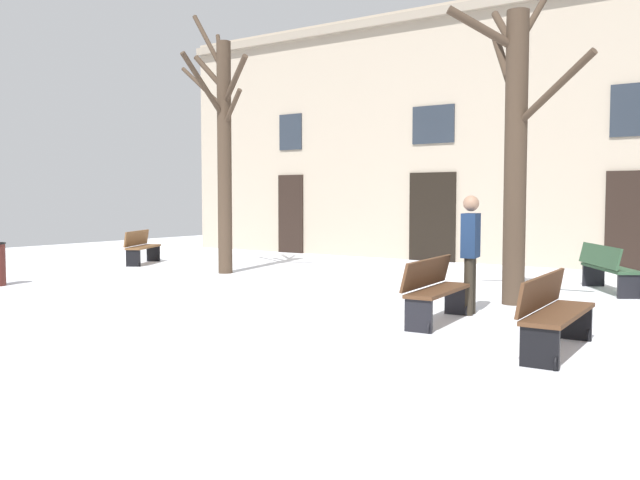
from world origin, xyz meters
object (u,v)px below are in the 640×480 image
Objects in this scene: tree_left_of_center at (515,142)px; bench_far_corner at (435,289)px; bench_back_to_back_right at (142,247)px; bench_back_to_back_left at (554,312)px; tree_foreground at (223,143)px; bench_near_center_tree at (607,268)px; person_near_bench at (470,248)px.

tree_left_of_center is 3.21m from bench_far_corner.
bench_far_corner is (10.17, -3.30, 0.02)m from bench_back_to_back_right.
bench_back_to_back_left is 1.16× the size of bench_back_to_back_right.
tree_left_of_center reaches higher than bench_back_to_back_right.
bench_back_to_back_left is (8.75, -3.84, -2.58)m from tree_foreground.
tree_foreground is (-7.16, 0.63, 0.34)m from tree_left_of_center.
person_near_bench is at bearing 129.24° from bench_near_center_tree.
bench_far_corner reaches higher than bench_back_to_back_left.
bench_back_to_back_left is 2.62m from person_near_bench.
tree_left_of_center is 3.09× the size of bench_far_corner.
bench_near_center_tree is at bearing -20.51° from bench_far_corner.
tree_left_of_center is at bearing -17.11° from person_near_bench.
bench_back_to_back_right is at bearing 67.86° from person_near_bench.
person_near_bench reaches higher than bench_far_corner.
tree_foreground is 7.53m from person_near_bench.
bench_back_to_back_right is 0.88× the size of person_near_bench.
tree_foreground is at bearing 61.83° from bench_far_corner.
tree_left_of_center is 2.99× the size of bench_near_center_tree.
bench_near_center_tree is (-0.62, 5.63, -0.01)m from bench_back_to_back_left.
tree_foreground is at bearing 63.74° from bench_back_to_back_left.
tree_foreground is at bearing 68.82° from bench_near_center_tree.
tree_left_of_center is 10.79m from bench_back_to_back_right.
bench_far_corner is (-1.31, -4.72, 0.02)m from bench_near_center_tree.
bench_back_to_back_right is (-10.51, 1.01, -2.25)m from tree_left_of_center.
bench_back_to_back_left is at bearing -120.29° from bench_far_corner.
tree_foreground is at bearing 64.83° from person_near_bench.
bench_far_corner is 0.96× the size of person_near_bench.
bench_back_to_back_left is 1.03× the size of person_near_bench.
bench_back_to_back_right is at bearing 174.49° from tree_left_of_center.
bench_back_to_back_left is at bearing 152.62° from bench_near_center_tree.
bench_back_to_back_right is 10.70m from bench_far_corner.
bench_back_to_back_left is (1.59, -3.20, -2.24)m from tree_left_of_center.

